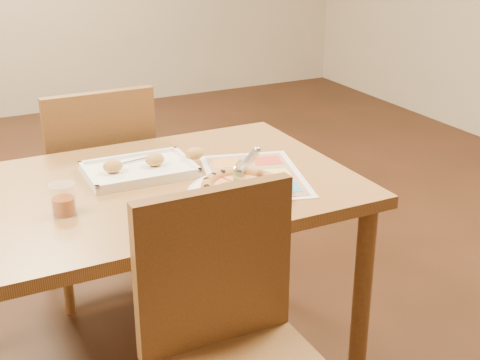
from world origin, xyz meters
name	(u,v)px	position (x,y,z in m)	size (l,w,h in m)	color
dining_table	(148,210)	(0.00, 0.00, 0.63)	(1.30, 0.85, 0.72)	olive
chair_near	(231,326)	(0.00, -0.60, 0.57)	(0.42, 0.42, 0.47)	brown
chair_far	(98,169)	(0.00, 0.60, 0.57)	(0.42, 0.42, 0.47)	brown
plate	(240,193)	(0.23, -0.20, 0.73)	(0.32, 0.32, 0.02)	white
pizza	(242,186)	(0.23, -0.21, 0.75)	(0.25, 0.25, 0.04)	#BE8741
pizza_cutter	(246,164)	(0.26, -0.17, 0.80)	(0.13, 0.08, 0.08)	silver
appetizer_tray	(143,169)	(0.02, 0.10, 0.74)	(0.40, 0.25, 0.06)	white
glass_tumbler	(63,201)	(-0.28, -0.10, 0.76)	(0.07, 0.07, 0.09)	#7F3309
menu	(255,176)	(0.34, -0.09, 0.72)	(0.30, 0.43, 0.01)	silver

